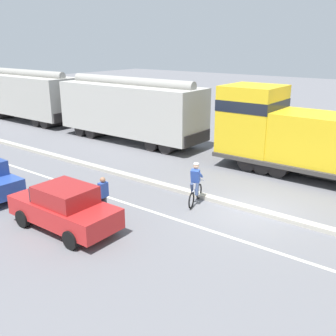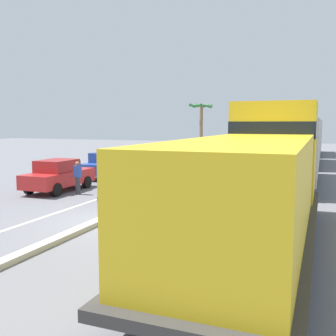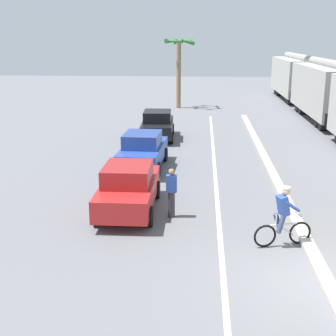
% 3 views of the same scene
% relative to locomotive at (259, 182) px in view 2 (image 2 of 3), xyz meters
% --- Properties ---
extents(ground_plane, '(120.00, 120.00, 0.00)m').
position_rel_locomotive_xyz_m(ground_plane, '(-5.49, 0.77, -1.80)').
color(ground_plane, slate).
extents(median_curb, '(0.36, 36.00, 0.16)m').
position_rel_locomotive_xyz_m(median_curb, '(-5.49, 6.77, -1.72)').
color(median_curb, '#B2AD9E').
rests_on(median_curb, ground).
extents(lane_stripe, '(0.14, 36.00, 0.01)m').
position_rel_locomotive_xyz_m(lane_stripe, '(-7.89, 6.77, -1.79)').
color(lane_stripe, silver).
rests_on(lane_stripe, ground).
extents(locomotive, '(3.10, 11.61, 4.20)m').
position_rel_locomotive_xyz_m(locomotive, '(0.00, 0.00, 0.00)').
color(locomotive, gold).
rests_on(locomotive, ground).
extents(hopper_car_lead, '(2.90, 10.60, 4.18)m').
position_rel_locomotive_xyz_m(hopper_car_lead, '(0.00, 12.16, 0.28)').
color(hopper_car_lead, '#AFACA4').
rests_on(hopper_car_lead, ground).
extents(hopper_car_middle, '(2.90, 10.60, 4.18)m').
position_rel_locomotive_xyz_m(hopper_car_middle, '(0.00, 23.76, 0.28)').
color(hopper_car_middle, '#A7A59D').
rests_on(hopper_car_middle, ground).
extents(hopper_car_trailing, '(2.90, 10.60, 4.18)m').
position_rel_locomotive_xyz_m(hopper_car_trailing, '(0.00, 35.36, 0.28)').
color(hopper_car_trailing, '#ACA9A1').
rests_on(hopper_car_trailing, ground).
extents(parked_car_red, '(1.87, 4.22, 1.62)m').
position_rel_locomotive_xyz_m(parked_car_red, '(-10.87, 5.26, -0.98)').
color(parked_car_red, red).
rests_on(parked_car_red, ground).
extents(parked_car_blue, '(1.96, 4.26, 1.62)m').
position_rel_locomotive_xyz_m(parked_car_blue, '(-11.06, 10.54, -0.98)').
color(parked_car_blue, '#28479E').
rests_on(parked_car_blue, ground).
extents(parked_car_black, '(1.98, 4.27, 1.62)m').
position_rel_locomotive_xyz_m(parked_car_black, '(-11.02, 16.80, -0.98)').
color(parked_car_black, black).
rests_on(parked_car_black, ground).
extents(cyclist, '(1.66, 0.63, 1.71)m').
position_rel_locomotive_xyz_m(cyclist, '(-6.20, 2.90, -0.98)').
color(cyclist, black).
rests_on(cyclist, ground).
extents(palm_tree_near, '(2.61, 2.71, 5.64)m').
position_rel_locomotive_xyz_m(palm_tree_near, '(-10.46, 29.05, 2.50)').
color(palm_tree_near, '#846647').
rests_on(palm_tree_near, ground).
extents(pedestrian_by_cars, '(0.34, 0.22, 1.62)m').
position_rel_locomotive_xyz_m(pedestrian_by_cars, '(-9.41, 4.82, -0.95)').
color(pedestrian_by_cars, '#33333D').
rests_on(pedestrian_by_cars, ground).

